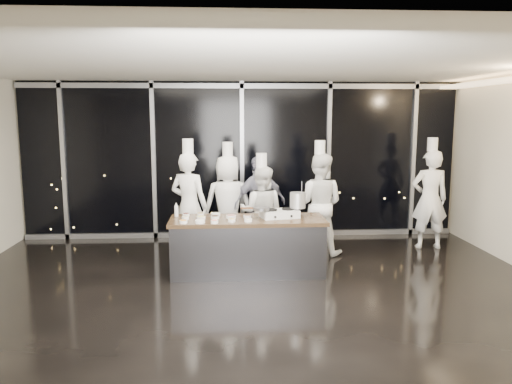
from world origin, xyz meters
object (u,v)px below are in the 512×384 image
chef_left (228,203)px  chef_side (430,198)px  frying_pan (261,209)px  chef_center (261,211)px  demo_counter (248,246)px  stove (279,213)px  guest (260,204)px  stock_pot (298,200)px  chef_far_left (189,205)px  chef_right (319,203)px

chef_left → chef_side: size_ratio=0.97×
frying_pan → chef_center: 1.02m
demo_counter → chef_left: chef_left is taller
chef_left → chef_center: chef_left is taller
demo_counter → chef_side: bearing=21.1°
stove → frying_pan: frying_pan is taller
chef_center → guest: (-0.00, 0.42, 0.06)m
frying_pan → chef_side: chef_side is taller
stock_pot → chef_center: size_ratio=0.13×
chef_center → guest: chef_center is taller
chef_far_left → chef_right: chef_far_left is taller
frying_pan → guest: size_ratio=0.27×
stove → chef_right: size_ratio=0.31×
stove → guest: 1.34m
stove → guest: bearing=86.8°
stock_pot → chef_right: chef_right is taller
chef_side → chef_left: bearing=4.1°
stove → frying_pan: size_ratio=1.38×
chef_far_left → guest: size_ratio=1.19×
chef_center → chef_far_left: bearing=13.7°
guest → stove: bearing=80.7°
stove → chef_far_left: 1.73m
chef_far_left → chef_left: 0.79m
stock_pot → chef_center: (-0.52, 0.84, -0.34)m
stove → guest: size_ratio=0.37×
chef_center → chef_side: bearing=-160.8°
chef_far_left → chef_center: 1.28m
stock_pot → chef_center: chef_center is taller
chef_far_left → guest: bearing=-135.4°
stove → chef_left: chef_left is taller
frying_pan → stock_pot: stock_pot is taller
frying_pan → chef_right: (1.14, 1.14, -0.13)m
demo_counter → chef_right: size_ratio=1.18×
demo_counter → stock_pot: bearing=7.3°
chef_left → chef_center: (0.59, -0.36, -0.09)m
stove → chef_left: 1.50m
chef_left → chef_center: size_ratio=1.09×
demo_counter → chef_center: (0.29, 0.95, 0.37)m
frying_pan → chef_side: bearing=9.8°
frying_pan → chef_side: size_ratio=0.22×
frying_pan → chef_center: chef_center is taller
demo_counter → frying_pan: bearing=-10.6°
demo_counter → chef_right: 1.81m
chef_center → guest: bearing=-77.4°
demo_counter → frying_pan: (0.20, -0.04, 0.61)m
chef_far_left → chef_left: chef_far_left is taller
stock_pot → chef_side: size_ratio=0.12×
guest → chef_side: chef_side is taller
chef_left → chef_side: (3.82, 0.05, 0.04)m
chef_far_left → chef_left: bearing=-125.1°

